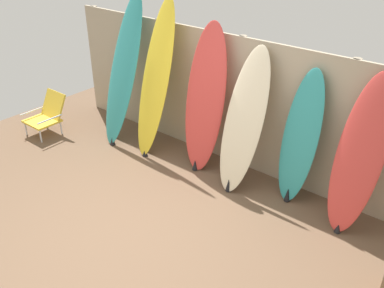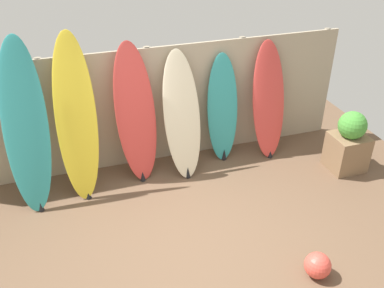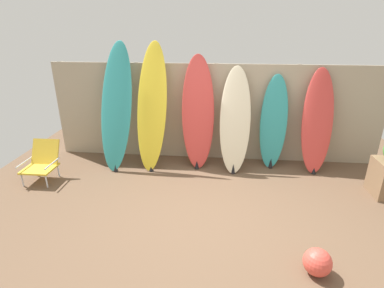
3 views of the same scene
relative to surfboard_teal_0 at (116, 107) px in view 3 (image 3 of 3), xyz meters
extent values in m
plane|color=brown|center=(1.71, -1.53, -1.09)|extent=(7.68, 7.68, 0.00)
cube|color=tan|center=(1.71, 0.47, -0.19)|extent=(6.08, 0.04, 1.80)
cylinder|color=gray|center=(-1.17, 0.51, -0.19)|extent=(0.10, 0.10, 1.80)
cylinder|color=gray|center=(0.27, 0.51, -0.19)|extent=(0.10, 0.10, 1.80)
cylinder|color=gray|center=(1.71, 0.51, -0.19)|extent=(0.10, 0.10, 1.80)
cylinder|color=gray|center=(3.15, 0.51, -0.19)|extent=(0.10, 0.10, 1.80)
cylinder|color=gray|center=(4.59, 0.51, -0.19)|extent=(0.10, 0.10, 1.80)
ellipsoid|color=teal|center=(0.00, 0.00, 0.01)|extent=(0.66, 0.85, 2.20)
cone|color=black|center=(0.00, -0.33, -1.02)|extent=(0.08, 0.08, 0.13)
ellipsoid|color=yellow|center=(0.63, 0.03, 0.01)|extent=(0.62, 0.73, 2.20)
cone|color=black|center=(0.63, -0.26, -1.03)|extent=(0.08, 0.08, 0.10)
ellipsoid|color=#D13D38|center=(1.43, 0.12, -0.10)|extent=(0.62, 0.55, 1.99)
cone|color=black|center=(1.43, -0.08, -1.01)|extent=(0.08, 0.08, 0.15)
ellipsoid|color=beige|center=(2.08, 0.07, -0.20)|extent=(0.54, 0.65, 1.79)
cone|color=black|center=(2.08, -0.21, -1.00)|extent=(0.08, 0.08, 0.17)
ellipsoid|color=teal|center=(2.76, 0.23, -0.26)|extent=(0.51, 0.40, 1.66)
cone|color=black|center=(2.76, 0.08, -0.99)|extent=(0.08, 0.08, 0.18)
ellipsoid|color=#D13D38|center=(3.48, 0.15, -0.20)|extent=(0.55, 0.58, 1.78)
cone|color=black|center=(3.48, -0.09, -1.03)|extent=(0.08, 0.08, 0.10)
cylinder|color=silver|center=(-1.32, -0.98, -0.98)|extent=(0.02, 0.02, 0.22)
cylinder|color=silver|center=(-0.91, -0.98, -0.98)|extent=(0.02, 0.02, 0.22)
cylinder|color=silver|center=(-1.32, -0.60, -0.98)|extent=(0.02, 0.02, 0.22)
cylinder|color=silver|center=(-0.91, -0.60, -0.98)|extent=(0.02, 0.02, 0.22)
cube|color=gold|center=(-1.12, -0.79, -0.86)|extent=(0.48, 0.44, 0.03)
cube|color=gold|center=(-1.12, -0.55, -0.67)|extent=(0.46, 0.23, 0.41)
cylinder|color=silver|center=(-1.36, -0.79, -0.75)|extent=(0.02, 0.44, 0.02)
cylinder|color=silver|center=(-0.88, -0.79, -0.75)|extent=(0.02, 0.44, 0.02)
sphere|color=#E54C3F|center=(2.87, -2.41, -0.95)|extent=(0.29, 0.29, 0.29)
camera|label=1|loc=(4.57, -3.99, 2.10)|focal=40.00mm
camera|label=2|loc=(0.55, -5.13, 2.60)|focal=40.00mm
camera|label=3|loc=(1.80, -4.95, 1.35)|focal=28.00mm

